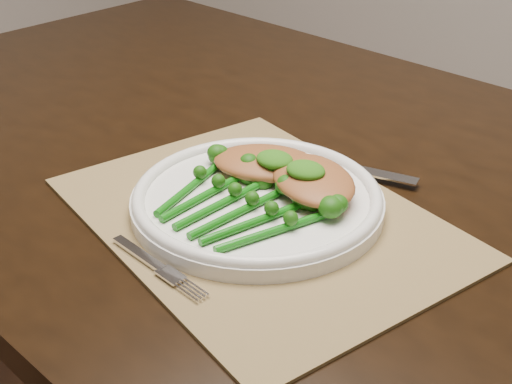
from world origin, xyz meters
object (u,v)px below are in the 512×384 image
Objects in this scene: chicken_fillet_left at (266,163)px; broccolini_bundle at (230,208)px; dining_table at (282,364)px; placemat at (258,218)px; dinner_plate at (257,199)px.

broccolini_bundle is at bearing -100.95° from chicken_fillet_left.
broccolini_bundle is at bearing -68.31° from dining_table.
dining_table is 12.99× the size of chicken_fillet_left.
placemat is 3.48× the size of chicken_fillet_left.
broccolini_bundle reaches higher than placemat.
chicken_fillet_left is 0.10m from broccolini_bundle.
broccolini_bundle reaches higher than dinner_plate.
dinner_plate is 0.06m from chicken_fillet_left.
dining_table is 5.77× the size of dinner_plate.
placemat is 0.04m from broccolini_bundle.
chicken_fillet_left is (0.02, -0.08, 0.41)m from dining_table.
chicken_fillet_left is at bearing 136.99° from placemat.
dinner_plate is 0.05m from broccolini_bundle.
placemat is at bearing 74.98° from broccolini_bundle.
broccolini_bundle is (-0.02, -0.03, 0.02)m from placemat.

